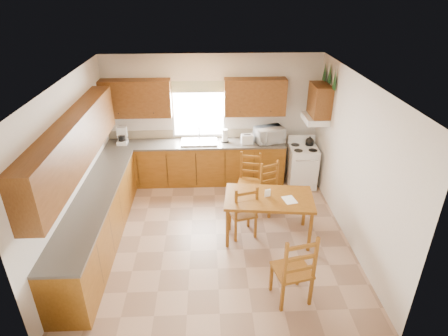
{
  "coord_description": "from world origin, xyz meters",
  "views": [
    {
      "loc": [
        -0.1,
        -5.34,
        4.03
      ],
      "look_at": [
        0.15,
        0.3,
        1.15
      ],
      "focal_mm": 30.0,
      "sensor_mm": 36.0,
      "label": 1
    }
  ],
  "objects_px": {
    "chair_near_left": "(292,266)",
    "dining_table": "(268,217)",
    "stove": "(302,167)",
    "microwave": "(269,135)",
    "chair_far_left": "(249,180)",
    "chair_near_right": "(243,210)",
    "chair_far_right": "(273,189)"
  },
  "relations": [
    {
      "from": "chair_far_left",
      "to": "chair_far_right",
      "type": "height_order",
      "value": "chair_far_left"
    },
    {
      "from": "chair_far_left",
      "to": "chair_far_right",
      "type": "xyz_separation_m",
      "value": [
        0.42,
        -0.35,
        -0.02
      ]
    },
    {
      "from": "chair_near_left",
      "to": "chair_far_right",
      "type": "height_order",
      "value": "chair_near_left"
    },
    {
      "from": "chair_near_right",
      "to": "chair_far_left",
      "type": "bearing_deg",
      "value": -116.77
    },
    {
      "from": "stove",
      "to": "microwave",
      "type": "bearing_deg",
      "value": 163.85
    },
    {
      "from": "stove",
      "to": "microwave",
      "type": "relative_size",
      "value": 1.57
    },
    {
      "from": "chair_far_left",
      "to": "chair_near_right",
      "type": "bearing_deg",
      "value": -88.72
    },
    {
      "from": "stove",
      "to": "chair_near_right",
      "type": "height_order",
      "value": "chair_near_right"
    },
    {
      "from": "chair_near_left",
      "to": "microwave",
      "type": "bearing_deg",
      "value": -105.65
    },
    {
      "from": "dining_table",
      "to": "chair_far_left",
      "type": "relative_size",
      "value": 1.45
    },
    {
      "from": "microwave",
      "to": "chair_far_right",
      "type": "bearing_deg",
      "value": -109.9
    },
    {
      "from": "microwave",
      "to": "chair_near_left",
      "type": "distance_m",
      "value": 3.47
    },
    {
      "from": "dining_table",
      "to": "chair_far_right",
      "type": "height_order",
      "value": "chair_far_right"
    },
    {
      "from": "chair_near_left",
      "to": "chair_near_right",
      "type": "height_order",
      "value": "chair_near_left"
    },
    {
      "from": "microwave",
      "to": "chair_far_left",
      "type": "relative_size",
      "value": 0.54
    },
    {
      "from": "microwave",
      "to": "chair_near_right",
      "type": "height_order",
      "value": "microwave"
    },
    {
      "from": "chair_far_left",
      "to": "stove",
      "type": "bearing_deg",
      "value": 42.24
    },
    {
      "from": "chair_near_left",
      "to": "dining_table",
      "type": "bearing_deg",
      "value": -98.18
    },
    {
      "from": "chair_near_right",
      "to": "chair_far_left",
      "type": "relative_size",
      "value": 0.99
    },
    {
      "from": "stove",
      "to": "chair_far_left",
      "type": "bearing_deg",
      "value": -149.33
    },
    {
      "from": "stove",
      "to": "dining_table",
      "type": "relative_size",
      "value": 0.58
    },
    {
      "from": "microwave",
      "to": "chair_far_right",
      "type": "distance_m",
      "value": 1.38
    },
    {
      "from": "microwave",
      "to": "chair_far_left",
      "type": "height_order",
      "value": "microwave"
    },
    {
      "from": "chair_near_right",
      "to": "microwave",
      "type": "bearing_deg",
      "value": -125.29
    },
    {
      "from": "stove",
      "to": "microwave",
      "type": "height_order",
      "value": "microwave"
    },
    {
      "from": "chair_near_left",
      "to": "chair_far_left",
      "type": "bearing_deg",
      "value": -95.39
    },
    {
      "from": "chair_far_right",
      "to": "chair_near_right",
      "type": "bearing_deg",
      "value": -156.65
    },
    {
      "from": "microwave",
      "to": "chair_far_left",
      "type": "bearing_deg",
      "value": -135.59
    },
    {
      "from": "chair_near_left",
      "to": "chair_far_right",
      "type": "distance_m",
      "value": 2.18
    },
    {
      "from": "dining_table",
      "to": "chair_far_left",
      "type": "distance_m",
      "value": 1.13
    },
    {
      "from": "chair_near_left",
      "to": "chair_far_right",
      "type": "bearing_deg",
      "value": -105.34
    },
    {
      "from": "dining_table",
      "to": "chair_far_right",
      "type": "bearing_deg",
      "value": 80.67
    }
  ]
}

